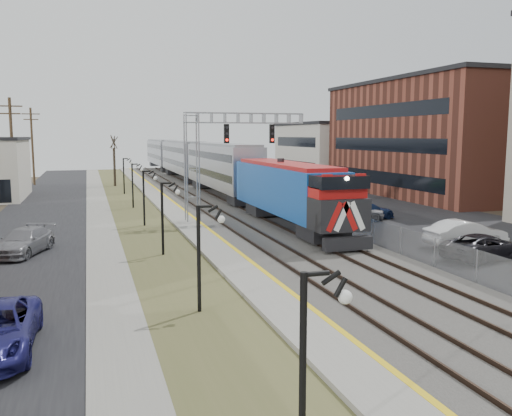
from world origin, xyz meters
name	(u,v)px	position (x,y,z in m)	size (l,w,h in m)	color
ground	(420,397)	(0.00, 0.00, 0.00)	(160.00, 160.00, 0.00)	#473D2D
street_west	(41,217)	(-11.50, 35.00, 0.02)	(7.00, 120.00, 0.04)	black
sidewalk	(99,214)	(-7.00, 35.00, 0.04)	(2.00, 120.00, 0.08)	gray
grass_median	(136,213)	(-4.00, 35.00, 0.03)	(4.00, 120.00, 0.06)	#4F512B
platform	(172,210)	(-1.00, 35.00, 0.12)	(2.00, 120.00, 0.24)	gray
ballast_bed	(228,208)	(4.00, 35.00, 0.10)	(8.00, 120.00, 0.20)	#595651
parking_lot	(351,204)	(16.00, 35.00, 0.02)	(16.00, 120.00, 0.04)	black
platform_edge	(182,208)	(-0.12, 35.00, 0.24)	(0.24, 120.00, 0.01)	gold
track_near	(206,207)	(2.00, 35.00, 0.28)	(1.58, 120.00, 0.15)	#2D2119
track_far	(245,205)	(5.50, 35.00, 0.28)	(1.58, 120.00, 0.15)	#2D2119
train	(193,163)	(5.50, 59.30, 2.92)	(3.00, 85.85, 5.33)	#144CA5
signal_gantry	(215,148)	(1.22, 27.99, 5.59)	(9.00, 1.07, 8.15)	gray
lampposts	(162,219)	(-4.00, 18.29, 2.00)	(0.14, 62.14, 4.00)	black
fence	(273,199)	(8.20, 35.00, 0.80)	(0.04, 120.00, 1.60)	gray
buildings_east	(505,137)	(30.00, 31.18, 6.31)	(16.00, 76.00, 15.00)	#A19682
bare_trees	(28,180)	(-12.66, 38.91, 2.70)	(12.30, 42.30, 5.95)	#382D23
car_lot_b	(466,235)	(13.03, 14.83, 0.79)	(1.67, 4.78, 1.58)	silver
car_lot_c	(485,248)	(11.92, 11.92, 0.68)	(2.24, 4.86, 1.35)	black
car_lot_d	(368,212)	(12.80, 25.90, 0.64)	(1.80, 4.42, 1.28)	navy
car_lot_e	(356,211)	(11.80, 25.95, 0.72)	(1.71, 4.26, 1.45)	gray
car_lot_f	(276,190)	(11.20, 42.73, 0.71)	(1.49, 4.28, 1.41)	#0B3A0E
car_street_b	(24,242)	(-11.24, 20.49, 0.70)	(1.96, 4.83, 1.40)	gray
car_lot_g	(288,189)	(13.05, 44.19, 0.70)	(1.47, 4.23, 1.39)	silver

